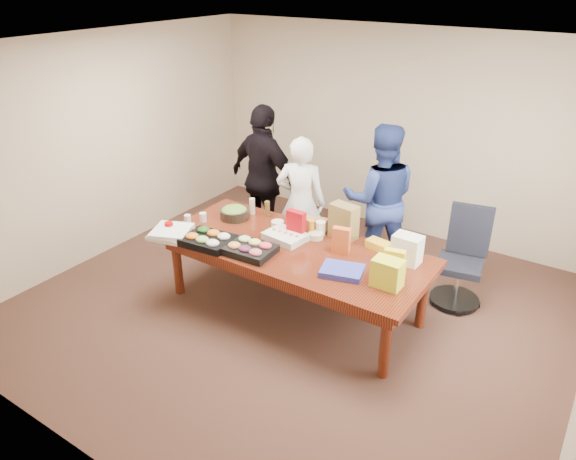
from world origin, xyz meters
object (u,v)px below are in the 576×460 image
Objects in this scene: person_right at (380,200)px; salad_bowl at (234,213)px; conference_table at (294,278)px; sheet_cake at (285,236)px; person_center at (301,203)px; office_chair at (460,261)px.

salad_bowl is at bearing 10.35° from person_right.
conference_table is 1.56× the size of person_right.
conference_table is 1.07m from salad_bowl.
sheet_cake is at bearing -9.27° from salad_bowl.
office_chair is at bearing 164.36° from person_center.
person_right reaches higher than conference_table.
person_right is 1.69m from salad_bowl.
person_center is (-1.90, -0.18, 0.29)m from office_chair.
person_right is at bearing 39.69° from salad_bowl.
conference_table is 2.68× the size of office_chair.
person_right is at bearing 73.91° from sheet_cake.
office_chair is at bearing 138.45° from person_right.
salad_bowl is (-2.37, -0.85, 0.28)m from office_chair.
conference_table is 8.51× the size of salad_bowl.
office_chair is 3.18× the size of salad_bowl.
conference_table is at bearing -21.65° from sheet_cake.
sheet_cake is at bearing -158.74° from office_chair.
salad_bowl is (-0.47, -0.67, -0.01)m from person_center.
person_center is 3.87× the size of sheet_cake.
conference_table is 1.77m from office_chair.
person_center is 0.93m from person_right.
person_center reaches higher than conference_table.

